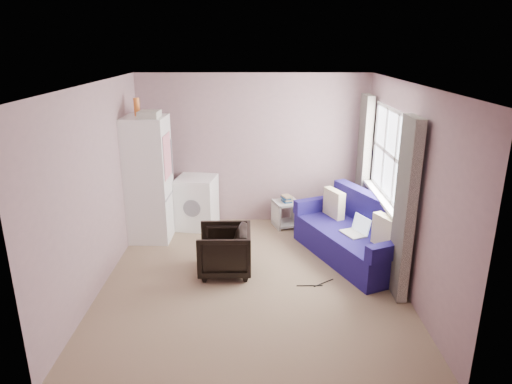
{
  "coord_description": "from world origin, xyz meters",
  "views": [
    {
      "loc": [
        0.05,
        -5.34,
        2.95
      ],
      "look_at": [
        0.05,
        0.6,
        1.0
      ],
      "focal_mm": 32.0,
      "sensor_mm": 36.0,
      "label": 1
    }
  ],
  "objects_px": {
    "fridge": "(147,179)",
    "side_table": "(286,212)",
    "washing_machine": "(197,201)",
    "sofa": "(357,236)",
    "armchair": "(224,248)"
  },
  "relations": [
    {
      "from": "washing_machine",
      "to": "sofa",
      "type": "height_order",
      "value": "sofa"
    },
    {
      "from": "armchair",
      "to": "sofa",
      "type": "xyz_separation_m",
      "value": [
        1.86,
        0.46,
        -0.03
      ]
    },
    {
      "from": "washing_machine",
      "to": "side_table",
      "type": "relative_size",
      "value": 1.59
    },
    {
      "from": "fridge",
      "to": "side_table",
      "type": "distance_m",
      "value": 2.33
    },
    {
      "from": "sofa",
      "to": "side_table",
      "type": "bearing_deg",
      "value": 104.92
    },
    {
      "from": "armchair",
      "to": "washing_machine",
      "type": "distance_m",
      "value": 1.71
    },
    {
      "from": "washing_machine",
      "to": "side_table",
      "type": "distance_m",
      "value": 1.5
    },
    {
      "from": "fridge",
      "to": "sofa",
      "type": "height_order",
      "value": "fridge"
    },
    {
      "from": "armchair",
      "to": "fridge",
      "type": "relative_size",
      "value": 0.32
    },
    {
      "from": "fridge",
      "to": "side_table",
      "type": "relative_size",
      "value": 4.04
    },
    {
      "from": "armchair",
      "to": "side_table",
      "type": "distance_m",
      "value": 1.88
    },
    {
      "from": "armchair",
      "to": "fridge",
      "type": "xyz_separation_m",
      "value": [
        -1.24,
        1.16,
        0.62
      ]
    },
    {
      "from": "sofa",
      "to": "fridge",
      "type": "bearing_deg",
      "value": 143.61
    },
    {
      "from": "sofa",
      "to": "armchair",
      "type": "bearing_deg",
      "value": 170.19
    },
    {
      "from": "washing_machine",
      "to": "sofa",
      "type": "relative_size",
      "value": 0.4
    }
  ]
}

